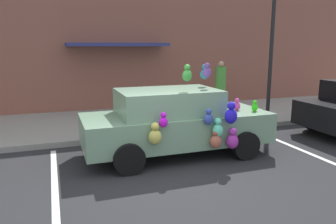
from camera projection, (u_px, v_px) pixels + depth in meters
The scene contains 9 objects.
ground_plane at pixel (166, 185), 6.02m from camera, with size 60.00×60.00×0.00m, color #262628.
sidewalk at pixel (115, 122), 10.63m from camera, with size 24.00×4.00×0.15m, color gray.
storefront_building at pixel (101, 27), 11.98m from camera, with size 24.00×1.25×6.40m.
parking_stripe_front at pixel (296, 148), 8.20m from camera, with size 0.12×3.60×0.01m, color silver.
parking_stripe_rear at pixel (54, 178), 6.31m from camera, with size 0.12×3.60×0.01m, color silver.
plush_covered_car at pixel (175, 122), 7.55m from camera, with size 4.29×2.01×2.13m.
teddy_bear_on_sidewalk at pixel (167, 114), 9.76m from camera, with size 0.40×0.33×0.77m.
street_lamp_post at pixel (272, 39), 10.28m from camera, with size 0.28×0.28×4.25m.
pedestrian_near_shopfront at pixel (220, 87), 12.47m from camera, with size 0.40×0.40×1.79m.
Camera 1 is at (-1.85, -5.32, 2.52)m, focal length 35.07 mm.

